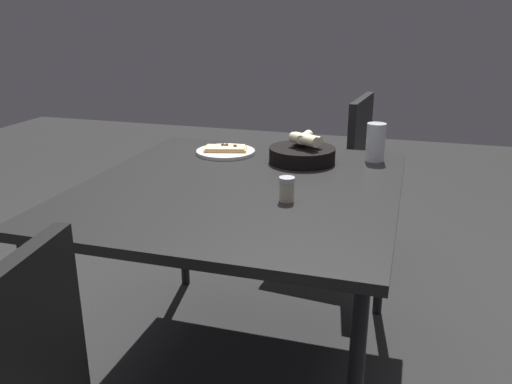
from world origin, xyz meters
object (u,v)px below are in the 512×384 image
(beer_glass, at_px, (375,145))
(chair_far, at_px, (335,171))
(bread_basket, at_px, (302,153))
(pizza_plate, at_px, (226,151))
(pepper_shaker, at_px, (287,190))
(dining_table, at_px, (241,199))

(beer_glass, height_order, chair_far, chair_far)
(bread_basket, xyz_separation_m, chair_far, (-0.04, -0.66, -0.26))
(chair_far, bearing_deg, pizza_plate, 59.52)
(pepper_shaker, height_order, chair_far, chair_far)
(bread_basket, height_order, chair_far, chair_far)
(dining_table, bearing_deg, chair_far, -100.47)
(dining_table, distance_m, chair_far, 1.02)
(pizza_plate, bearing_deg, dining_table, 116.94)
(bread_basket, xyz_separation_m, pepper_shaker, (-0.05, 0.45, -0.00))
(dining_table, height_order, bread_basket, bread_basket)
(bread_basket, relative_size, chair_far, 0.29)
(pizza_plate, height_order, chair_far, chair_far)
(beer_glass, bearing_deg, pizza_plate, 6.11)
(beer_glass, height_order, pepper_shaker, beer_glass)
(chair_far, bearing_deg, pepper_shaker, 90.33)
(pepper_shaker, relative_size, chair_far, 0.09)
(pepper_shaker, bearing_deg, dining_table, -32.56)
(beer_glass, bearing_deg, chair_far, -67.98)
(bread_basket, distance_m, chair_far, 0.71)
(beer_glass, xyz_separation_m, pepper_shaker, (0.22, 0.55, -0.03))
(dining_table, relative_size, pepper_shaker, 15.06)
(chair_far, bearing_deg, bread_basket, 86.50)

